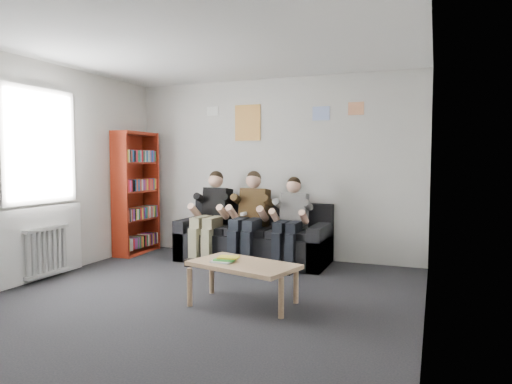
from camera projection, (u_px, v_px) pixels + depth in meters
room_shell at (190, 173)px, 4.61m from camera, size 5.00×5.00×5.00m
sofa at (254, 240)px, 6.67m from camera, size 2.18×0.89×0.84m
bookshelf at (137, 193)px, 7.20m from camera, size 0.29×0.86×1.92m
coffee_table at (243, 268)px, 4.64m from camera, size 1.08×0.59×0.43m
game_cases at (225, 259)px, 4.68m from camera, size 0.25×0.22×0.05m
person_left at (211, 216)px, 6.68m from camera, size 0.40×0.86×1.32m
person_middle at (249, 218)px, 6.46m from camera, size 0.40×0.86×1.32m
person_right at (290, 222)px, 6.24m from camera, size 0.37×0.78×1.24m
radiator at (47, 251)px, 5.65m from camera, size 0.10×0.64×0.60m
window at (41, 196)px, 5.63m from camera, size 0.05×1.30×2.36m
poster_large at (248, 123)px, 7.02m from camera, size 0.42×0.01×0.55m
poster_blue at (321, 113)px, 6.59m from camera, size 0.25×0.01×0.20m
poster_pink at (356, 108)px, 6.40m from camera, size 0.22×0.01×0.18m
poster_sign at (213, 111)px, 7.22m from camera, size 0.20×0.01×0.14m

